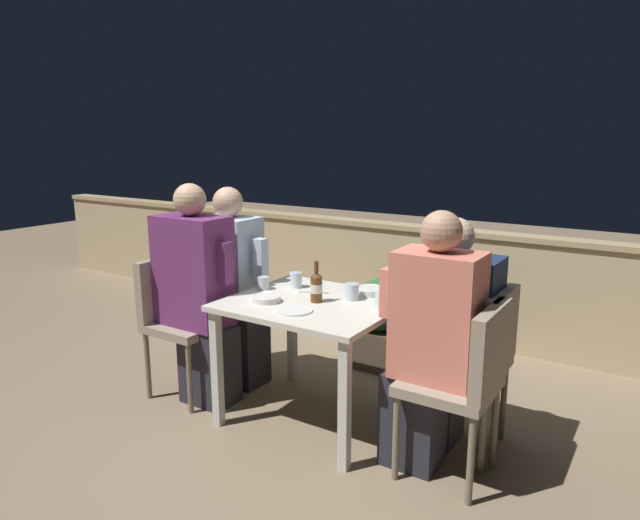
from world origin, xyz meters
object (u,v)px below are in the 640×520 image
(person_purple_stripe, at_px, (198,295))
(chair_right_near, at_px, (468,373))
(person_coral_top, at_px, (429,343))
(chair_left_near, at_px, (177,310))
(person_blue_shirt, at_px, (235,286))
(chair_left_far, at_px, (213,298))
(chair_right_far, at_px, (480,352))
(beer_bottle, at_px, (316,287))
(person_navy_jumper, at_px, (443,333))

(person_purple_stripe, distance_m, chair_right_near, 1.64)
(chair_right_near, bearing_deg, person_coral_top, -180.00)
(chair_left_near, bearing_deg, person_coral_top, 1.63)
(person_blue_shirt, bearing_deg, chair_right_near, -9.42)
(person_blue_shirt, relative_size, chair_right_near, 1.49)
(person_purple_stripe, relative_size, person_coral_top, 1.04)
(chair_left_far, xyz_separation_m, person_blue_shirt, (0.19, 0.00, 0.12))
(chair_left_far, height_order, chair_right_far, same)
(beer_bottle, bearing_deg, person_navy_jumper, 14.23)
(person_coral_top, relative_size, chair_right_far, 1.48)
(chair_right_near, xyz_separation_m, chair_right_far, (-0.03, 0.28, 0.00))
(chair_left_near, xyz_separation_m, chair_right_near, (1.83, 0.05, 0.00))
(chair_left_near, height_order, person_purple_stripe, person_purple_stripe)
(chair_left_near, bearing_deg, beer_bottle, 9.60)
(person_purple_stripe, distance_m, beer_bottle, 0.77)
(chair_left_near, relative_size, person_purple_stripe, 0.65)
(person_purple_stripe, bearing_deg, person_coral_top, 1.84)
(person_purple_stripe, distance_m, person_blue_shirt, 0.32)
(person_navy_jumper, bearing_deg, beer_bottle, -165.77)
(person_blue_shirt, distance_m, chair_right_far, 1.60)
(chair_right_far, bearing_deg, person_coral_top, -119.47)
(person_coral_top, distance_m, chair_right_far, 0.34)
(beer_bottle, bearing_deg, person_blue_shirt, 167.68)
(chair_left_far, height_order, person_blue_shirt, person_blue_shirt)
(chair_right_near, bearing_deg, chair_right_far, 96.58)
(person_purple_stripe, height_order, beer_bottle, person_purple_stripe)
(person_blue_shirt, height_order, chair_right_near, person_blue_shirt)
(person_purple_stripe, bearing_deg, chair_right_far, 11.53)
(person_purple_stripe, height_order, chair_left_far, person_purple_stripe)
(chair_right_far, bearing_deg, chair_left_near, -169.66)
(person_purple_stripe, bearing_deg, beer_bottle, 11.99)
(beer_bottle, bearing_deg, chair_left_far, 170.17)
(chair_left_far, xyz_separation_m, beer_bottle, (0.92, -0.16, 0.25))
(chair_right_near, bearing_deg, chair_left_far, 171.55)
(person_blue_shirt, relative_size, chair_right_far, 1.49)
(person_purple_stripe, xyz_separation_m, beer_bottle, (0.74, 0.16, 0.12))
(chair_left_far, xyz_separation_m, person_navy_jumper, (1.59, 0.01, 0.06))
(person_coral_top, relative_size, beer_bottle, 5.59)
(chair_right_far, distance_m, beer_bottle, 0.92)
(chair_left_near, bearing_deg, person_purple_stripe, -0.00)
(chair_right_near, bearing_deg, beer_bottle, 172.98)
(chair_left_far, xyz_separation_m, person_coral_top, (1.63, -0.27, 0.11))
(person_blue_shirt, height_order, person_navy_jumper, person_blue_shirt)
(person_coral_top, bearing_deg, chair_left_far, 170.58)
(chair_right_near, distance_m, chair_right_far, 0.28)
(chair_left_far, relative_size, person_navy_jumper, 0.71)
(chair_left_near, relative_size, person_navy_jumper, 0.71)
(person_purple_stripe, relative_size, beer_bottle, 5.82)
(chair_right_far, xyz_separation_m, beer_bottle, (-0.87, -0.17, 0.25))
(person_coral_top, bearing_deg, beer_bottle, 171.10)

